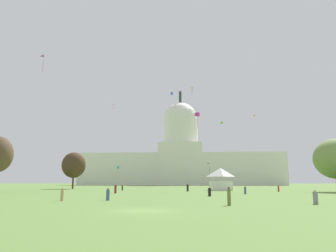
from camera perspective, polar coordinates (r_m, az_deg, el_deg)
name	(u,v)px	position (r m, az deg, el deg)	size (l,w,h in m)	color
ground_plane	(143,211)	(25.67, -4.59, -14.99)	(800.00, 800.00, 0.00)	olive
capitol_building	(181,159)	(209.16, 2.28, -5.95)	(130.70, 25.37, 62.84)	silver
event_tent	(221,179)	(85.69, 9.45, -9.36)	(5.88, 6.74, 5.85)	white
tree_east_far	(336,159)	(81.48, 27.93, -5.23)	(13.21, 13.05, 11.90)	#4C3823
tree_west_mid	(74,165)	(107.56, -16.59, -6.76)	(10.18, 10.10, 11.67)	#42301E
person_denim_deep_crowd	(108,195)	(40.22, -10.77, -12.06)	(0.58, 0.58, 1.51)	#3D5684
person_denim_front_right	(245,190)	(61.63, 13.72, -11.15)	(0.57, 0.57, 1.55)	#3D5684
person_black_lawn_far_right	(188,188)	(76.37, 3.55, -11.06)	(0.67, 0.67, 1.77)	black
person_maroon_mid_right	(115,189)	(64.66, -9.43, -11.14)	(0.47, 0.47, 1.78)	maroon
person_olive_front_center	(229,196)	(31.81, 10.92, -12.34)	(0.35, 0.35, 1.80)	olive
person_black_aisle_center	(210,192)	(50.93, 7.48, -11.70)	(0.56, 0.56, 1.47)	black
person_grey_lawn_far_left	(315,198)	(36.12, 24.99, -11.60)	(0.67, 0.67, 1.49)	gray
person_tan_near_tree_west	(62,195)	(40.66, -18.52, -11.67)	(0.37, 0.37, 1.53)	tan
person_black_near_tree_east	(122,188)	(85.92, -8.22, -10.92)	(0.49, 0.49, 1.53)	black
person_red_back_right	(279,189)	(77.42, 19.26, -10.57)	(0.39, 0.39, 1.58)	red
kite_magenta_mid	(197,115)	(79.20, 5.27, 2.06)	(1.24, 1.24, 3.92)	#D1339E
kite_white_high	(192,88)	(153.28, 4.32, 6.83)	(1.50, 1.50, 4.37)	white
kite_turquoise_low	(118,167)	(192.06, -9.01, -7.36)	(1.37, 1.39, 3.38)	teal
kite_blue_high	(172,94)	(148.08, 0.68, 5.86)	(1.12, 1.18, 1.31)	blue
kite_yellow_low	(180,163)	(115.10, 2.24, -6.75)	(1.59, 1.53, 2.57)	yellow
kite_lime_mid	(222,123)	(142.67, 9.64, 0.58)	(1.13, 1.14, 0.83)	#8CD133
kite_violet_mid	(44,60)	(85.00, -21.39, 11.05)	(1.44, 1.32, 3.74)	purple
kite_black_low	(210,164)	(114.73, 7.60, -6.84)	(1.37, 1.57, 3.19)	black
kite_red_high	(113,105)	(144.72, -9.94, 3.67)	(1.24, 1.33, 2.33)	red
kite_pink_mid	(109,0)	(61.79, -10.50, 21.37)	(1.42, 0.95, 0.27)	pink
kite_green_low	(125,160)	(160.18, -7.77, -6.09)	(1.40, 1.20, 2.68)	green
kite_gold_high	(254,115)	(179.52, 15.26, 1.84)	(0.91, 0.83, 0.97)	gold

